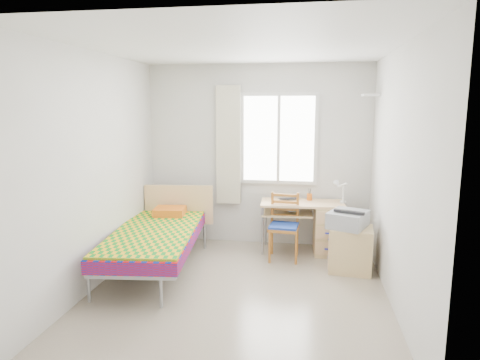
{
  "coord_description": "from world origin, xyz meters",
  "views": [
    {
      "loc": [
        0.72,
        -4.37,
        2.01
      ],
      "look_at": [
        -0.07,
        0.55,
        1.15
      ],
      "focal_mm": 32.0,
      "sensor_mm": 36.0,
      "label": 1
    }
  ],
  "objects_px": {
    "bed": "(157,235)",
    "chair": "(285,222)",
    "desk": "(324,226)",
    "printer": "(348,219)",
    "cabinet": "(351,249)"
  },
  "relations": [
    {
      "from": "bed",
      "to": "chair",
      "type": "height_order",
      "value": "bed"
    },
    {
      "from": "desk",
      "to": "bed",
      "type": "bearing_deg",
      "value": -158.21
    },
    {
      "from": "bed",
      "to": "printer",
      "type": "distance_m",
      "value": 2.35
    },
    {
      "from": "bed",
      "to": "cabinet",
      "type": "xyz_separation_m",
      "value": [
        2.37,
        0.32,
        -0.16
      ]
    },
    {
      "from": "cabinet",
      "to": "printer",
      "type": "bearing_deg",
      "value": 166.9
    },
    {
      "from": "cabinet",
      "to": "chair",
      "type": "bearing_deg",
      "value": 165.35
    },
    {
      "from": "desk",
      "to": "printer",
      "type": "relative_size",
      "value": 1.94
    },
    {
      "from": "bed",
      "to": "printer",
      "type": "height_order",
      "value": "bed"
    },
    {
      "from": "bed",
      "to": "cabinet",
      "type": "distance_m",
      "value": 2.39
    },
    {
      "from": "bed",
      "to": "desk",
      "type": "xyz_separation_m",
      "value": [
        2.05,
        0.94,
        -0.05
      ]
    },
    {
      "from": "chair",
      "to": "cabinet",
      "type": "height_order",
      "value": "chair"
    },
    {
      "from": "cabinet",
      "to": "printer",
      "type": "relative_size",
      "value": 0.94
    },
    {
      "from": "desk",
      "to": "chair",
      "type": "xyz_separation_m",
      "value": [
        -0.52,
        -0.29,
        0.11
      ]
    },
    {
      "from": "bed",
      "to": "desk",
      "type": "relative_size",
      "value": 1.87
    },
    {
      "from": "desk",
      "to": "cabinet",
      "type": "distance_m",
      "value": 0.7
    }
  ]
}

